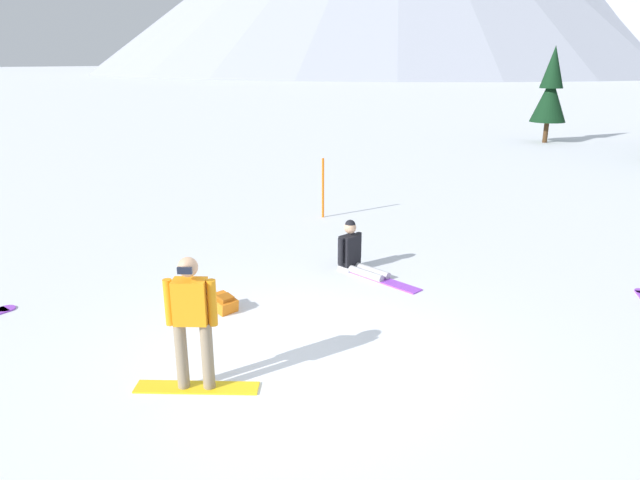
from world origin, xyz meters
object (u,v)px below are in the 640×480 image
object	(u,v)px
pine_tree_twin	(551,91)
trail_marker_pole	(323,188)
backpack_orange	(223,303)
snowboarder_midground	(356,254)
snowboarder_foreground	(192,322)

from	to	relation	value
pine_tree_twin	trail_marker_pole	bearing A→B (deg)	-99.53
trail_marker_pole	backpack_orange	bearing A→B (deg)	-77.23
snowboarder_midground	backpack_orange	size ratio (longest dim) A/B	3.24
snowboarder_foreground	backpack_orange	bearing A→B (deg)	119.90
snowboarder_foreground	backpack_orange	distance (m)	2.44
pine_tree_twin	snowboarder_midground	bearing A→B (deg)	-91.43
snowboarder_midground	pine_tree_twin	xyz separation A→B (m)	(0.53, 21.12, 2.18)
snowboarder_foreground	snowboarder_midground	world-z (taller)	snowboarder_foreground
snowboarder_foreground	trail_marker_pole	distance (m)	8.28
backpack_orange	trail_marker_pole	distance (m)	6.08
snowboarder_midground	pine_tree_twin	size ratio (longest dim) A/B	0.39
snowboarder_foreground	pine_tree_twin	bearing A→B (deg)	88.85
trail_marker_pole	snowboarder_foreground	bearing A→B (deg)	-72.51
backpack_orange	pine_tree_twin	xyz separation A→B (m)	(1.67, 23.80, 2.40)
snowboarder_foreground	snowboarder_midground	distance (m)	4.72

